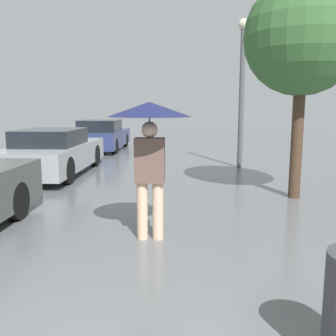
% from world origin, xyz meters
% --- Properties ---
extents(pedestrian, '(1.06, 1.06, 1.79)m').
position_xyz_m(pedestrian, '(-0.21, 3.62, 1.45)').
color(pedestrian, beige).
rests_on(pedestrian, ground_plane).
extents(parked_car_middle, '(1.66, 4.22, 1.17)m').
position_xyz_m(parked_car_middle, '(-3.14, 8.33, 0.56)').
color(parked_car_middle, '#9EA3A8').
rests_on(parked_car_middle, ground_plane).
extents(parked_car_farthest, '(1.72, 4.04, 1.21)m').
position_xyz_m(parked_car_farthest, '(-3.13, 13.87, 0.56)').
color(parked_car_farthest, navy).
rests_on(parked_car_farthest, ground_plane).
extents(tree, '(2.12, 2.12, 4.04)m').
position_xyz_m(tree, '(2.35, 6.02, 2.96)').
color(tree, '#473323').
rests_on(tree, ground_plane).
extents(street_lamp, '(0.30, 0.30, 4.09)m').
position_xyz_m(street_lamp, '(1.82, 9.60, 2.45)').
color(street_lamp, '#515456').
rests_on(street_lamp, ground_plane).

